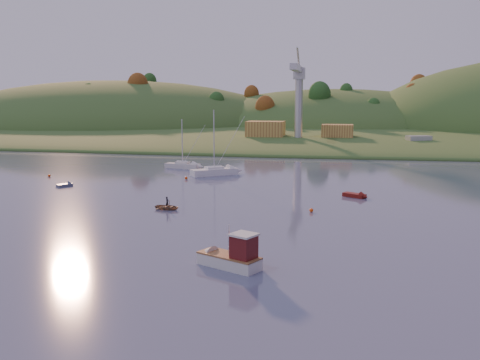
% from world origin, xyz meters
% --- Properties ---
extents(ground, '(500.00, 500.00, 0.00)m').
position_xyz_m(ground, '(0.00, 0.00, 0.00)').
color(ground, '#343A55').
rests_on(ground, ground).
extents(far_shore, '(620.00, 220.00, 1.50)m').
position_xyz_m(far_shore, '(0.00, 230.00, 0.00)').
color(far_shore, '#295120').
rests_on(far_shore, ground).
extents(shore_slope, '(640.00, 150.00, 7.00)m').
position_xyz_m(shore_slope, '(0.00, 165.00, 0.00)').
color(shore_slope, '#295120').
rests_on(shore_slope, ground).
extents(hill_left_far, '(120.00, 100.00, 32.00)m').
position_xyz_m(hill_left_far, '(-160.00, 215.00, 0.00)').
color(hill_left_far, '#295120').
rests_on(hill_left_far, ground).
extents(hill_left, '(170.00, 140.00, 44.00)m').
position_xyz_m(hill_left, '(-90.00, 200.00, 0.00)').
color(hill_left, '#295120').
rests_on(hill_left, ground).
extents(hill_center, '(140.00, 120.00, 36.00)m').
position_xyz_m(hill_center, '(10.00, 210.00, 0.00)').
color(hill_center, '#295120').
rests_on(hill_center, ground).
extents(hillside_trees, '(280.00, 50.00, 32.00)m').
position_xyz_m(hillside_trees, '(0.00, 185.00, 0.00)').
color(hillside_trees, '#204B1B').
rests_on(hillside_trees, ground).
extents(wharf, '(42.00, 16.00, 2.40)m').
position_xyz_m(wharf, '(5.00, 122.00, 1.20)').
color(wharf, slate).
rests_on(wharf, ground).
extents(shed_west, '(11.00, 8.00, 4.80)m').
position_xyz_m(shed_west, '(-8.00, 123.00, 4.80)').
color(shed_west, '#996533').
rests_on(shed_west, wharf).
extents(shed_east, '(9.00, 7.00, 4.00)m').
position_xyz_m(shed_east, '(13.00, 124.00, 4.40)').
color(shed_east, '#996533').
rests_on(shed_east, wharf).
extents(dock_crane, '(3.20, 28.00, 20.30)m').
position_xyz_m(dock_crane, '(2.00, 118.39, 17.17)').
color(dock_crane, '#B7B7BC').
rests_on(dock_crane, wharf).
extents(fishing_boat, '(6.75, 4.72, 4.17)m').
position_xyz_m(fishing_boat, '(5.84, 8.07, 0.92)').
color(fishing_boat, silver).
rests_on(fishing_boat, ground).
extents(sailboat_near, '(8.41, 7.26, 11.93)m').
position_xyz_m(sailboat_near, '(-8.05, 60.03, 0.77)').
color(sailboat_near, white).
rests_on(sailboat_near, ground).
extents(sailboat_far, '(7.39, 3.39, 9.89)m').
position_xyz_m(sailboat_far, '(-16.67, 68.19, 0.66)').
color(sailboat_far, silver).
rests_on(sailboat_far, ground).
extents(canoe, '(3.51, 2.74, 0.66)m').
position_xyz_m(canoe, '(-6.56, 29.26, 0.33)').
color(canoe, '#927050').
rests_on(canoe, ground).
extents(paddler, '(0.41, 0.56, 1.40)m').
position_xyz_m(paddler, '(-6.56, 29.26, 0.70)').
color(paddler, black).
rests_on(paddler, ground).
extents(red_tender, '(3.92, 3.20, 1.31)m').
position_xyz_m(red_tender, '(17.59, 42.28, 0.27)').
color(red_tender, '#62130E').
rests_on(red_tender, ground).
extents(grey_dinghy, '(2.32, 3.03, 1.07)m').
position_xyz_m(grey_dinghy, '(-28.32, 43.50, 0.22)').
color(grey_dinghy, slate).
rests_on(grey_dinghy, ground).
extents(work_vessel, '(15.85, 10.23, 3.84)m').
position_xyz_m(work_vessel, '(35.00, 118.00, 1.37)').
color(work_vessel, slate).
rests_on(work_vessel, ground).
extents(buoy_1, '(0.50, 0.50, 0.50)m').
position_xyz_m(buoy_1, '(11.59, 31.17, 0.25)').
color(buoy_1, '#F94B0D').
rests_on(buoy_1, ground).
extents(buoy_2, '(0.50, 0.50, 0.50)m').
position_xyz_m(buoy_2, '(-36.67, 52.10, 0.25)').
color(buoy_2, '#F94B0D').
rests_on(buoy_2, ground).
extents(buoy_3, '(0.50, 0.50, 0.50)m').
position_xyz_m(buoy_3, '(-11.61, 54.06, 0.25)').
color(buoy_3, '#F94B0D').
rests_on(buoy_3, ground).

